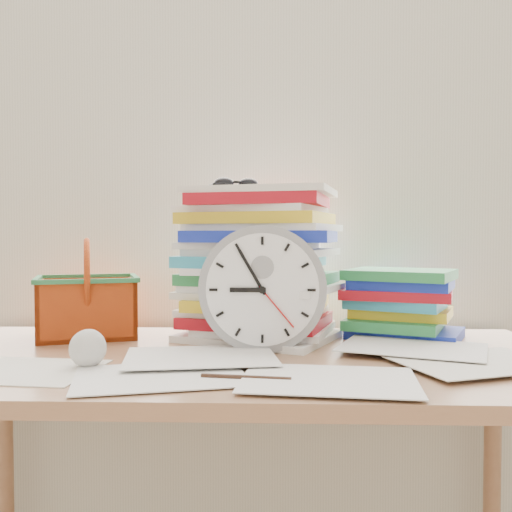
{
  "coord_description": "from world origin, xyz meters",
  "views": [
    {
      "loc": [
        0.08,
        0.41,
        1.0
      ],
      "look_at": [
        0.04,
        1.6,
        0.96
      ],
      "focal_mm": 40.0,
      "sensor_mm": 36.0,
      "label": 1
    }
  ],
  "objects_px": {
    "paper_stack": "(258,264)",
    "clock": "(263,289)",
    "book_stack": "(397,303)",
    "basket": "(87,289)",
    "desk": "(238,390)"
  },
  "relations": [
    {
      "from": "paper_stack",
      "to": "clock",
      "type": "distance_m",
      "value": 0.16
    },
    {
      "from": "book_stack",
      "to": "basket",
      "type": "relative_size",
      "value": 1.17
    },
    {
      "from": "paper_stack",
      "to": "clock",
      "type": "relative_size",
      "value": 1.33
    },
    {
      "from": "paper_stack",
      "to": "clock",
      "type": "xyz_separation_m",
      "value": [
        0.01,
        -0.16,
        -0.05
      ]
    },
    {
      "from": "clock",
      "to": "book_stack",
      "type": "height_order",
      "value": "clock"
    },
    {
      "from": "clock",
      "to": "book_stack",
      "type": "distance_m",
      "value": 0.38
    },
    {
      "from": "basket",
      "to": "desk",
      "type": "bearing_deg",
      "value": -45.58
    },
    {
      "from": "desk",
      "to": "clock",
      "type": "bearing_deg",
      "value": 36.48
    },
    {
      "from": "desk",
      "to": "basket",
      "type": "distance_m",
      "value": 0.48
    },
    {
      "from": "desk",
      "to": "basket",
      "type": "height_order",
      "value": "basket"
    },
    {
      "from": "desk",
      "to": "clock",
      "type": "xyz_separation_m",
      "value": [
        0.05,
        0.04,
        0.21
      ]
    },
    {
      "from": "clock",
      "to": "basket",
      "type": "height_order",
      "value": "clock"
    },
    {
      "from": "clock",
      "to": "basket",
      "type": "bearing_deg",
      "value": 160.03
    },
    {
      "from": "paper_stack",
      "to": "clock",
      "type": "bearing_deg",
      "value": -84.7
    },
    {
      "from": "basket",
      "to": "book_stack",
      "type": "bearing_deg",
      "value": -16.46
    }
  ]
}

